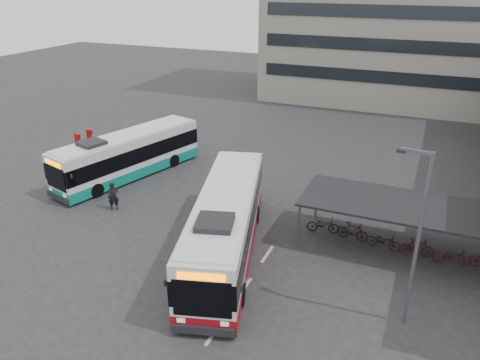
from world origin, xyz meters
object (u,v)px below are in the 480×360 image
at_px(bus_main, 226,225).
at_px(pedestrian, 113,196).
at_px(bus_teal, 129,155).
at_px(lamp_post, 417,232).

relative_size(bus_main, pedestrian, 7.16).
height_order(bus_teal, lamp_post, lamp_post).
bearing_deg(lamp_post, bus_main, 175.63).
distance_m(pedestrian, lamp_post, 17.30).
bearing_deg(bus_main, lamp_post, -27.75).
height_order(bus_main, bus_teal, bus_main).
relative_size(pedestrian, lamp_post, 0.23).
bearing_deg(lamp_post, bus_teal, 163.73).
relative_size(bus_main, bus_teal, 1.09).
bearing_deg(bus_teal, pedestrian, -49.21).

